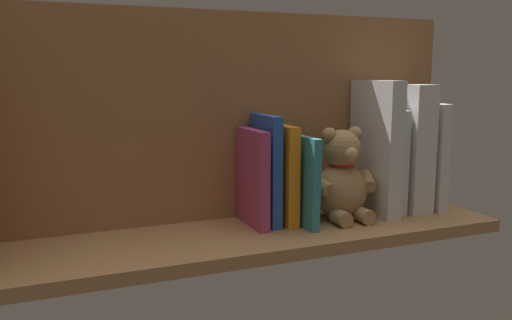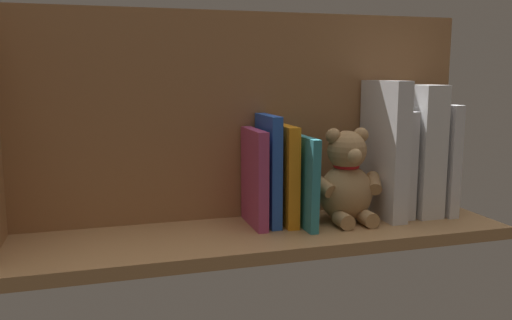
% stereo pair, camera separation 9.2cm
% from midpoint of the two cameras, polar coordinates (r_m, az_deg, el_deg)
% --- Properties ---
extents(ground_plane, '(0.90, 0.24, 0.02)m').
position_cam_midpoint_polar(ground_plane, '(0.96, 2.80, -8.13)').
color(ground_plane, '#A87A4C').
extents(shelf_back_panel, '(0.90, 0.02, 0.39)m').
position_cam_midpoint_polar(shelf_back_panel, '(1.01, 1.02, 4.70)').
color(shelf_back_panel, '#9C6A40').
rests_on(shelf_back_panel, ground_plane).
extents(book_0, '(0.02, 0.13, 0.22)m').
position_cam_midpoint_polar(book_0, '(1.13, 21.11, 0.17)').
color(book_0, silver).
rests_on(book_0, ground_plane).
extents(dictionary_thick_white, '(0.05, 0.12, 0.25)m').
position_cam_midpoint_polar(dictionary_thick_white, '(1.10, 19.31, 1.05)').
color(dictionary_thick_white, silver).
rests_on(dictionary_thick_white, ground_plane).
extents(book_1, '(0.02, 0.12, 0.21)m').
position_cam_midpoint_polar(book_1, '(1.09, 17.23, -0.27)').
color(book_1, silver).
rests_on(book_1, ground_plane).
extents(book_2, '(0.03, 0.14, 0.26)m').
position_cam_midpoint_polar(book_2, '(1.05, 16.04, 1.07)').
color(book_2, silver).
rests_on(book_2, ground_plane).
extents(teddy_bear, '(0.14, 0.11, 0.18)m').
position_cam_midpoint_polar(teddy_bear, '(1.01, 12.32, -2.20)').
color(teddy_bear, tan).
rests_on(teddy_bear, ground_plane).
extents(book_3, '(0.02, 0.15, 0.16)m').
position_cam_midpoint_polar(book_3, '(0.98, 7.53, -2.17)').
color(book_3, teal).
rests_on(book_3, ground_plane).
extents(book_4, '(0.02, 0.11, 0.18)m').
position_cam_midpoint_polar(book_4, '(0.98, 5.71, -1.57)').
color(book_4, orange).
rests_on(book_4, ground_plane).
extents(book_5, '(0.02, 0.11, 0.20)m').
position_cam_midpoint_polar(book_5, '(0.97, 4.05, -1.08)').
color(book_5, blue).
rests_on(book_5, ground_plane).
extents(book_6, '(0.02, 0.12, 0.18)m').
position_cam_midpoint_polar(book_6, '(0.96, 2.58, -1.94)').
color(book_6, '#B23F72').
rests_on(book_6, ground_plane).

